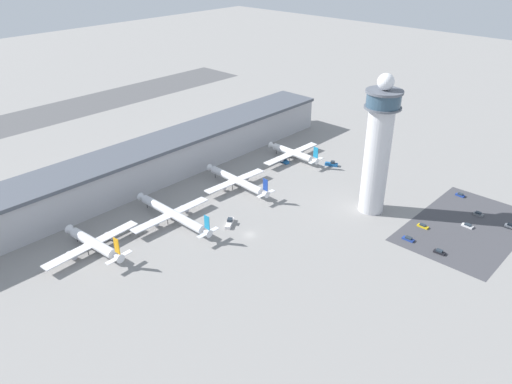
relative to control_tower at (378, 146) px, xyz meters
The scene contains 19 objects.
ground_plane 64.76m from the control_tower, 154.12° to the left, with size 1000.00×1000.00×0.00m, color gray.
terminal_building 110.01m from the control_tower, 118.46° to the left, with size 235.88×25.00×18.82m.
runway_strip 236.18m from the control_tower, 102.69° to the left, with size 353.83×44.00×0.01m, color #515154.
control_tower is the anchor object (origin of this frame).
parking_lot_surface 50.31m from the control_tower, 68.73° to the right, with size 64.00×40.00×0.01m, color #424247.
airplane_gate_alpha 120.58m from the control_tower, 149.12° to the left, with size 41.02×33.25×12.22m.
airplane_gate_bravo 90.55m from the control_tower, 140.14° to the left, with size 38.39×46.08×11.87m.
airplane_gate_charlie 68.83m from the control_tower, 113.69° to the left, with size 35.05×41.58×11.68m.
airplane_gate_delta 68.25m from the control_tower, 72.49° to the left, with size 39.59×33.09×11.60m.
service_truck_catering 69.71m from the control_tower, 77.89° to the left, with size 3.92×8.40×2.74m.
service_truck_fuel 56.43m from the control_tower, 56.01° to the left, with size 4.78×7.03×2.70m.
service_truck_baggage 69.72m from the control_tower, 144.49° to the left, with size 8.21×6.39×2.48m.
car_black_suv 55.02m from the control_tower, 31.11° to the right, with size 1.99×4.14×1.52m.
car_navy_sedan 64.58m from the control_tower, 61.99° to the right, with size 1.98×4.25×1.53m.
car_silver_sedan 38.30m from the control_tower, 85.31° to the right, with size 1.78×4.59×1.36m.
car_yellow_taxi 54.91m from the control_tower, 53.32° to the right, with size 1.92×4.32×1.60m.
car_maroon_suv 49.14m from the control_tower, 107.05° to the right, with size 2.04×4.40×1.47m.
car_white_wagon 50.15m from the control_tower, 68.25° to the right, with size 2.03×4.67×1.40m.
car_red_hatchback 39.99m from the control_tower, 114.79° to the right, with size 1.94×4.69×1.44m.
Camera 1 is at (-124.04, -118.72, 109.37)m, focal length 35.00 mm.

